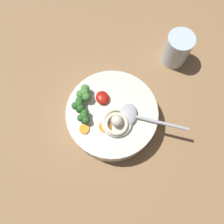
% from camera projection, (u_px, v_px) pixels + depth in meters
% --- Properties ---
extents(table_slab, '(1.24, 1.24, 0.04)m').
position_uv_depth(table_slab, '(115.00, 114.00, 0.66)').
color(table_slab, '#936D47').
rests_on(table_slab, ground).
extents(soup_bowl, '(0.23, 0.23, 0.07)m').
position_uv_depth(soup_bowl, '(112.00, 116.00, 0.61)').
color(soup_bowl, silver).
rests_on(soup_bowl, table_slab).
extents(noodle_pile, '(0.08, 0.08, 0.03)m').
position_uv_depth(noodle_pile, '(117.00, 122.00, 0.56)').
color(noodle_pile, beige).
rests_on(noodle_pile, soup_bowl).
extents(soup_spoon, '(0.13, 0.16, 0.02)m').
position_uv_depth(soup_spoon, '(134.00, 116.00, 0.57)').
color(soup_spoon, '#B7B7BC').
rests_on(soup_spoon, soup_bowl).
extents(chili_sauce_dollop, '(0.04, 0.03, 0.02)m').
position_uv_depth(chili_sauce_dollop, '(102.00, 98.00, 0.58)').
color(chili_sauce_dollop, '#B2190F').
rests_on(chili_sauce_dollop, soup_bowl).
extents(broccoli_floret_near_spoon, '(0.04, 0.03, 0.03)m').
position_uv_depth(broccoli_floret_near_spoon, '(79.00, 105.00, 0.56)').
color(broccoli_floret_near_spoon, '#7A9E60').
rests_on(broccoli_floret_near_spoon, soup_bowl).
extents(broccoli_floret_right, '(0.04, 0.04, 0.03)m').
position_uv_depth(broccoli_floret_right, '(84.00, 93.00, 0.57)').
color(broccoli_floret_right, '#7A9E60').
rests_on(broccoli_floret_right, soup_bowl).
extents(broccoli_floret_beside_noodles, '(0.04, 0.03, 0.03)m').
position_uv_depth(broccoli_floret_beside_noodles, '(84.00, 117.00, 0.56)').
color(broccoli_floret_beside_noodles, '#7A9E60').
rests_on(broccoli_floret_beside_noodles, soup_bowl).
extents(carrot_slice_front, '(0.03, 0.03, 0.01)m').
position_uv_depth(carrot_slice_front, '(105.00, 127.00, 0.56)').
color(carrot_slice_front, orange).
rests_on(carrot_slice_front, soup_bowl).
extents(carrot_slice_center, '(0.03, 0.03, 0.00)m').
position_uv_depth(carrot_slice_center, '(84.00, 129.00, 0.56)').
color(carrot_slice_center, orange).
rests_on(carrot_slice_center, soup_bowl).
extents(drinking_glass, '(0.08, 0.08, 0.10)m').
position_uv_depth(drinking_glass, '(177.00, 49.00, 0.65)').
color(drinking_glass, silver).
rests_on(drinking_glass, table_slab).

